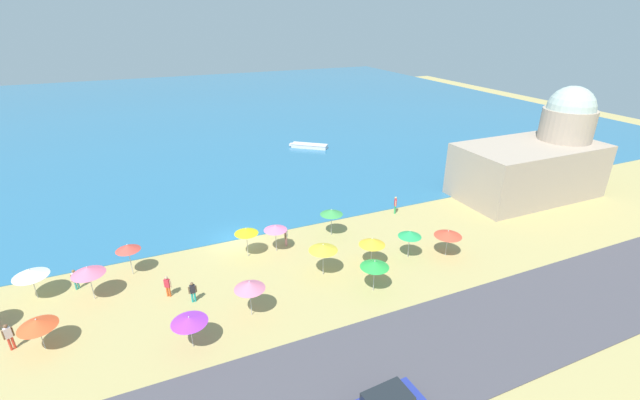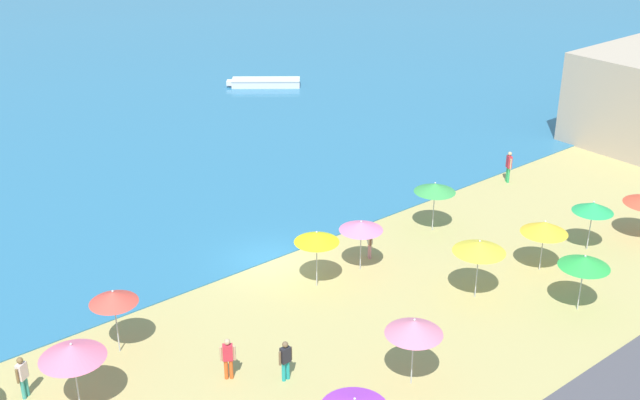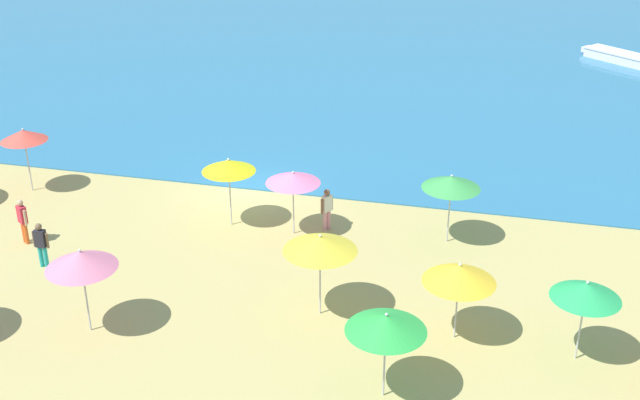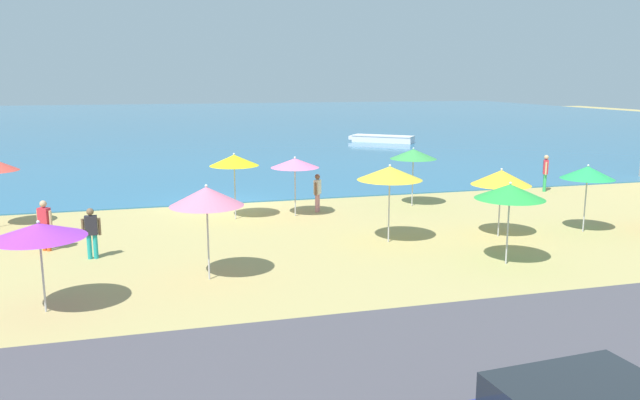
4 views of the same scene
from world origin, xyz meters
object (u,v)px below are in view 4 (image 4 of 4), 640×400
object	(u,v)px
beach_umbrella_3	(207,196)
beach_umbrella_9	(588,173)
beach_umbrella_2	(295,163)
bather_0	(317,191)
beach_umbrella_4	(390,173)
skiff_nearshore	(382,139)
bather_1	(91,231)
beach_umbrella_11	(501,178)
beach_umbrella_14	(413,154)
beach_umbrella_12	(510,192)
beach_umbrella_13	(234,160)
bather_2	(545,171)
bather_4	(45,223)
beach_umbrella_10	(39,231)

from	to	relation	value
beach_umbrella_3	beach_umbrella_9	size ratio (longest dim) A/B	1.08
beach_umbrella_2	bather_0	xyz separation A→B (m)	(1.08, 0.57, -1.28)
beach_umbrella_4	skiff_nearshore	distance (m)	33.18
beach_umbrella_9	bather_1	bearing A→B (deg)	176.42
beach_umbrella_9	bather_1	world-z (taller)	beach_umbrella_9
beach_umbrella_4	beach_umbrella_2	bearing A→B (deg)	114.00
beach_umbrella_3	bather_1	bearing A→B (deg)	137.73
beach_umbrella_11	bather_1	xyz separation A→B (m)	(-13.58, 0.84, -1.21)
beach_umbrella_14	bather_0	world-z (taller)	beach_umbrella_14
bather_0	bather_1	xyz separation A→B (m)	(-8.49, -4.83, 0.01)
beach_umbrella_3	beach_umbrella_12	world-z (taller)	beach_umbrella_3
beach_umbrella_2	beach_umbrella_4	world-z (taller)	beach_umbrella_4
beach_umbrella_2	beach_umbrella_13	distance (m)	2.41
beach_umbrella_4	beach_umbrella_12	size ratio (longest dim) A/B	1.07
beach_umbrella_12	bather_0	xyz separation A→B (m)	(-3.54, 8.69, -1.32)
beach_umbrella_3	beach_umbrella_4	xyz separation A→B (m)	(6.27, 2.44, 0.03)
beach_umbrella_13	bather_1	size ratio (longest dim) A/B	1.64
beach_umbrella_12	bather_0	distance (m)	9.48
beach_umbrella_3	beach_umbrella_11	xyz separation A→B (m)	(10.30, 2.14, -0.24)
beach_umbrella_12	beach_umbrella_14	size ratio (longest dim) A/B	0.98
beach_umbrella_3	skiff_nearshore	size ratio (longest dim) A/B	0.53
beach_umbrella_3	bather_2	size ratio (longest dim) A/B	1.49
beach_umbrella_9	beach_umbrella_13	world-z (taller)	beach_umbrella_13
bather_2	beach_umbrella_13	bearing A→B (deg)	-172.32
beach_umbrella_13	bather_2	world-z (taller)	beach_umbrella_13
beach_umbrella_3	bather_4	size ratio (longest dim) A/B	1.61
bather_0	beach_umbrella_3	bearing A→B (deg)	-123.71
skiff_nearshore	beach_umbrella_11	bearing A→B (deg)	-103.60
beach_umbrella_12	beach_umbrella_9	bearing A→B (deg)	29.83
beach_umbrella_9	beach_umbrella_13	bearing A→B (deg)	155.43
beach_umbrella_9	beach_umbrella_3	bearing A→B (deg)	-171.97
beach_umbrella_10	bather_0	size ratio (longest dim) A/B	1.41
beach_umbrella_12	bather_4	xyz separation A→B (m)	(-13.55, 5.21, -1.28)
beach_umbrella_11	beach_umbrella_12	size ratio (longest dim) A/B	0.97
bather_1	beach_umbrella_3	bearing A→B (deg)	-42.27
beach_umbrella_2	beach_umbrella_12	world-z (taller)	beach_umbrella_12
bather_1	bather_2	size ratio (longest dim) A/B	0.89
bather_1	bather_4	world-z (taller)	bather_4
beach_umbrella_14	bather_0	bearing A→B (deg)	-178.37
beach_umbrella_4	bather_1	distance (m)	9.68
skiff_nearshore	beach_umbrella_13	bearing A→B (deg)	-121.77
beach_umbrella_9	bather_4	bearing A→B (deg)	172.57
bather_1	bather_4	size ratio (longest dim) A/B	0.96
beach_umbrella_12	skiff_nearshore	xyz separation A→B (m)	(9.13, 34.34, -1.86)
beach_umbrella_3	bather_2	bearing A→B (deg)	28.76
beach_umbrella_12	skiff_nearshore	bearing A→B (deg)	75.11
beach_umbrella_2	beach_umbrella_13	xyz separation A→B (m)	(-2.40, 0.12, 0.18)
beach_umbrella_11	bather_2	xyz separation A→B (m)	(6.94, 7.32, -1.09)
beach_umbrella_10	bather_2	world-z (taller)	beach_umbrella_10
beach_umbrella_2	bather_0	world-z (taller)	beach_umbrella_2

